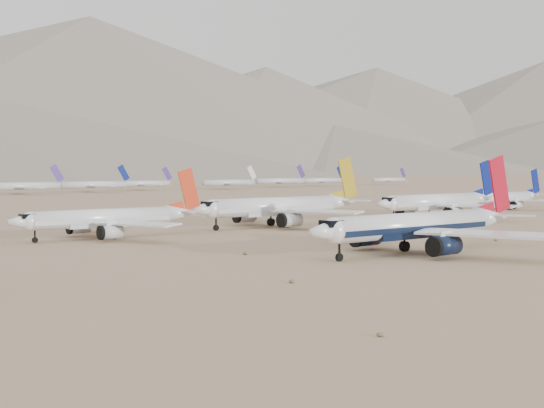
# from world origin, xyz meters

# --- Properties ---
(ground) EXTENTS (7000.00, 7000.00, 0.00)m
(ground) POSITION_xyz_m (0.00, 0.00, 0.00)
(ground) COLOR #896C50
(ground) RESTS_ON ground
(main_airliner) EXTENTS (50.31, 49.14, 17.75)m
(main_airliner) POSITION_xyz_m (-3.50, -2.16, 4.88)
(main_airliner) COLOR white
(main_airliner) RESTS_ON ground
(row2_navy_widebody) EXTENTS (48.75, 47.67, 17.34)m
(row2_navy_widebody) POSITION_xyz_m (67.10, 51.71, 4.84)
(row2_navy_widebody) COLOR white
(row2_navy_widebody) RESTS_ON ground
(row2_gold_tail) EXTENTS (50.53, 49.42, 17.99)m
(row2_gold_tail) POSITION_xyz_m (12.77, 58.21, 5.03)
(row2_gold_tail) COLOR white
(row2_gold_tail) RESTS_ON ground
(row2_orange_tail) EXTENTS (42.46, 41.54, 15.15)m
(row2_orange_tail) POSITION_xyz_m (-35.19, 57.16, 4.25)
(row2_orange_tail) COLOR white
(row2_orange_tail) RESTS_ON ground
(row2_blue_far) EXTENTS (40.63, 39.72, 14.44)m
(row2_blue_far) POSITION_xyz_m (122.40, 67.61, 4.02)
(row2_blue_far) COLOR white
(row2_blue_far) RESTS_ON ground
(distant_storage_row) EXTENTS (622.31, 54.71, 13.77)m
(distant_storage_row) POSITION_xyz_m (33.27, 310.70, 4.32)
(distant_storage_row) COLOR silver
(distant_storage_row) RESTS_ON ground
(foothills) EXTENTS (4637.50, 1395.00, 155.00)m
(foothills) POSITION_xyz_m (526.68, 1100.00, 67.15)
(foothills) COLOR slate
(foothills) RESTS_ON ground
(desert_scrub) EXTENTS (247.37, 121.67, 0.63)m
(desert_scrub) POSITION_xyz_m (-11.08, -26.49, 0.28)
(desert_scrub) COLOR brown
(desert_scrub) RESTS_ON ground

